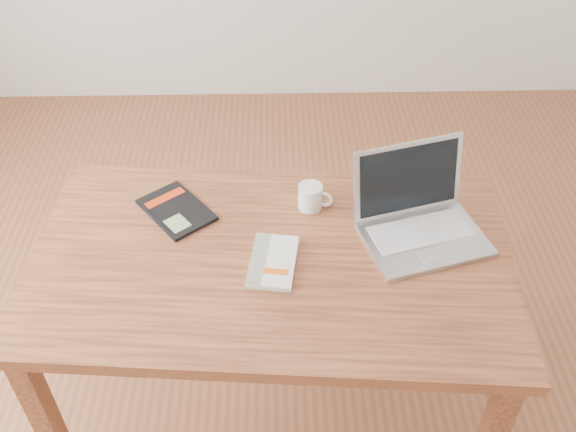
{
  "coord_description": "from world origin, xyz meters",
  "views": [
    {
      "loc": [
        0.08,
        -1.42,
        2.04
      ],
      "look_at": [
        0.11,
        -0.08,
        0.85
      ],
      "focal_mm": 40.0,
      "sensor_mm": 36.0,
      "label": 1
    }
  ],
  "objects_px": {
    "desk": "(271,278)",
    "black_guidebook": "(176,210)",
    "white_guidebook": "(273,262)",
    "laptop": "(419,217)",
    "coffee_mug": "(311,196)"
  },
  "relations": [
    {
      "from": "desk",
      "to": "black_guidebook",
      "type": "height_order",
      "value": "black_guidebook"
    },
    {
      "from": "black_guidebook",
      "to": "white_guidebook",
      "type": "bearing_deg",
      "value": -76.35
    },
    {
      "from": "desk",
      "to": "laptop",
      "type": "distance_m",
      "value": 0.46
    },
    {
      "from": "white_guidebook",
      "to": "coffee_mug",
      "type": "height_order",
      "value": "coffee_mug"
    },
    {
      "from": "laptop",
      "to": "coffee_mug",
      "type": "bearing_deg",
      "value": 143.7
    },
    {
      "from": "white_guidebook",
      "to": "black_guidebook",
      "type": "height_order",
      "value": "white_guidebook"
    },
    {
      "from": "desk",
      "to": "black_guidebook",
      "type": "relative_size",
      "value": 5.18
    },
    {
      "from": "white_guidebook",
      "to": "coffee_mug",
      "type": "distance_m",
      "value": 0.27
    },
    {
      "from": "laptop",
      "to": "coffee_mug",
      "type": "relative_size",
      "value": 3.86
    },
    {
      "from": "desk",
      "to": "coffee_mug",
      "type": "bearing_deg",
      "value": 64.38
    },
    {
      "from": "white_guidebook",
      "to": "laptop",
      "type": "distance_m",
      "value": 0.45
    },
    {
      "from": "desk",
      "to": "laptop",
      "type": "relative_size",
      "value": 3.49
    },
    {
      "from": "white_guidebook",
      "to": "black_guidebook",
      "type": "xyz_separation_m",
      "value": [
        -0.29,
        0.23,
        -0.0
      ]
    },
    {
      "from": "black_guidebook",
      "to": "coffee_mug",
      "type": "relative_size",
      "value": 2.6
    },
    {
      "from": "desk",
      "to": "laptop",
      "type": "bearing_deg",
      "value": 17.73
    }
  ]
}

